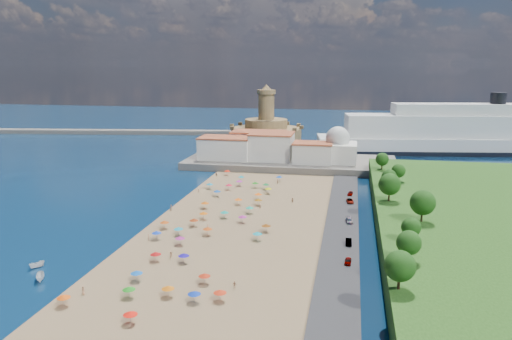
# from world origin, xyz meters

# --- Properties ---
(ground) EXTENTS (700.00, 700.00, 0.00)m
(ground) POSITION_xyz_m (0.00, 0.00, 0.00)
(ground) COLOR #071938
(ground) RESTS_ON ground
(terrace) EXTENTS (90.00, 36.00, 3.00)m
(terrace) POSITION_xyz_m (10.00, 73.00, 1.50)
(terrace) COLOR #59544C
(terrace) RESTS_ON ground
(jetty) EXTENTS (18.00, 70.00, 2.40)m
(jetty) POSITION_xyz_m (-12.00, 108.00, 1.20)
(jetty) COLOR #59544C
(jetty) RESTS_ON ground
(breakwater) EXTENTS (199.03, 34.77, 2.60)m
(breakwater) POSITION_xyz_m (-110.00, 153.00, 1.30)
(breakwater) COLOR #59544C
(breakwater) RESTS_ON ground
(waterfront_buildings) EXTENTS (57.00, 29.00, 11.00)m
(waterfront_buildings) POSITION_xyz_m (-3.05, 73.64, 7.88)
(waterfront_buildings) COLOR silver
(waterfront_buildings) RESTS_ON terrace
(domed_building) EXTENTS (16.00, 16.00, 15.00)m
(domed_building) POSITION_xyz_m (30.00, 71.00, 8.97)
(domed_building) COLOR silver
(domed_building) RESTS_ON terrace
(fortress) EXTENTS (40.00, 40.00, 32.40)m
(fortress) POSITION_xyz_m (-12.00, 138.00, 6.68)
(fortress) COLOR #97774B
(fortress) RESTS_ON ground
(cruise_ship) EXTENTS (139.03, 40.76, 30.03)m
(cruise_ship) POSITION_xyz_m (86.94, 120.06, 8.89)
(cruise_ship) COLOR black
(cruise_ship) RESTS_ON ground
(beach_parasols) EXTENTS (31.79, 117.73, 2.20)m
(beach_parasols) POSITION_xyz_m (-0.40, -10.43, 2.15)
(beach_parasols) COLOR gray
(beach_parasols) RESTS_ON beach
(beachgoers) EXTENTS (35.77, 103.44, 1.90)m
(beachgoers) POSITION_xyz_m (-1.88, -0.95, 1.11)
(beachgoers) COLOR tan
(beachgoers) RESTS_ON beach
(moored_boats) EXTENTS (7.95, 9.87, 1.59)m
(moored_boats) POSITION_xyz_m (-27.53, -51.52, 0.74)
(moored_boats) COLOR white
(moored_boats) RESTS_ON ground
(parked_cars) EXTENTS (2.48, 63.11, 1.35)m
(parked_cars) POSITION_xyz_m (36.00, -2.29, 1.32)
(parked_cars) COLOR gray
(parked_cars) RESTS_ON promenade
(hillside_trees) EXTENTS (14.41, 106.07, 7.87)m
(hillside_trees) POSITION_xyz_m (48.45, -9.98, 10.16)
(hillside_trees) COLOR #382314
(hillside_trees) RESTS_ON hillside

